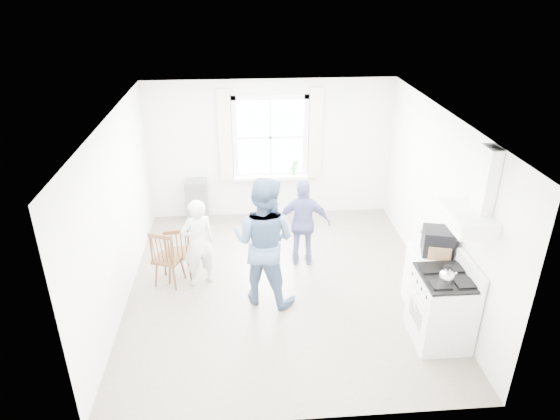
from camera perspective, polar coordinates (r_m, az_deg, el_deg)
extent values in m
cube|color=gray|center=(7.63, 0.15, -8.68)|extent=(4.62, 5.12, 0.02)
cube|color=white|center=(9.31, -1.11, 6.92)|extent=(4.62, 0.04, 2.64)
cube|color=white|center=(4.84, 2.67, -12.73)|extent=(4.62, 0.04, 2.64)
cube|color=white|center=(7.17, -18.22, -0.40)|extent=(0.04, 5.12, 2.64)
cube|color=white|center=(7.49, 17.74, 0.81)|extent=(0.04, 5.12, 2.64)
cube|color=white|center=(6.52, 0.18, 10.67)|extent=(4.62, 5.12, 0.02)
cube|color=white|center=(9.20, -1.11, 8.33)|extent=(1.20, 0.02, 1.40)
cube|color=white|center=(8.97, -1.14, 12.81)|extent=(1.38, 0.09, 0.09)
cube|color=white|center=(9.42, -1.06, 3.94)|extent=(1.38, 0.09, 0.09)
cube|color=white|center=(9.15, -5.17, 8.14)|extent=(0.09, 0.09, 1.58)
cube|color=white|center=(9.23, 2.94, 8.36)|extent=(0.09, 0.09, 1.58)
cube|color=white|center=(9.34, -1.03, 3.86)|extent=(1.38, 0.24, 0.06)
cube|color=#F2EAC7|center=(9.13, -6.30, 8.37)|extent=(0.24, 0.05, 1.70)
cube|color=#F2EAC7|center=(9.22, 4.05, 8.64)|extent=(0.24, 0.05, 1.70)
cube|color=white|center=(6.10, 20.53, -0.87)|extent=(0.45, 0.76, 0.18)
cube|color=white|center=(5.99, 22.52, 3.22)|extent=(0.14, 0.30, 0.76)
cube|color=slate|center=(9.49, -9.46, 1.09)|extent=(0.40, 0.30, 0.80)
cube|color=white|center=(6.70, 17.92, -10.74)|extent=(0.65, 0.76, 0.92)
cube|color=black|center=(6.44, 18.49, -7.32)|extent=(0.61, 0.72, 0.03)
cube|color=white|center=(6.51, 21.00, -6.47)|extent=(0.06, 0.76, 0.20)
cylinder|color=silver|center=(6.45, 15.33, -9.32)|extent=(0.02, 0.61, 0.02)
sphere|color=silver|center=(6.26, 18.51, -7.21)|extent=(0.18, 0.18, 0.18)
cylinder|color=silver|center=(6.29, 18.44, -7.62)|extent=(0.16, 0.16, 0.04)
torus|color=black|center=(6.20, 18.65, -6.37)|extent=(0.11, 0.03, 0.11)
cube|color=white|center=(7.26, 16.50, -7.53)|extent=(0.50, 0.55, 0.90)
cube|color=black|center=(6.95, 17.51, -4.05)|extent=(0.47, 0.44, 0.19)
cube|color=black|center=(6.86, 17.71, -2.77)|extent=(0.47, 0.44, 0.17)
cube|color=olive|center=(6.86, 17.72, -4.48)|extent=(0.33, 0.28, 0.18)
cube|color=#4D2E18|center=(7.77, -11.53, -4.90)|extent=(0.42, 0.41, 0.05)
cube|color=#4D2E18|center=(7.50, -11.69, -3.90)|extent=(0.37, 0.09, 0.50)
cylinder|color=#4D2E18|center=(7.88, -11.39, -6.25)|extent=(0.03, 0.03, 0.40)
cube|color=#4D2E18|center=(7.66, -12.65, -5.45)|extent=(0.50, 0.49, 0.05)
cube|color=#4D2E18|center=(7.41, -13.44, -4.42)|extent=(0.37, 0.18, 0.50)
cylinder|color=#4D2E18|center=(7.77, -12.50, -6.83)|extent=(0.03, 0.03, 0.40)
imported|color=silver|center=(7.43, -9.35, -3.73)|extent=(0.66, 0.66, 1.39)
imported|color=slate|center=(6.86, -1.85, -3.60)|extent=(1.22, 1.22, 1.89)
imported|color=navy|center=(7.84, 2.72, -1.51)|extent=(0.95, 0.95, 1.44)
imported|color=#367A38|center=(9.30, 1.65, 4.88)|extent=(0.18, 0.18, 0.29)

